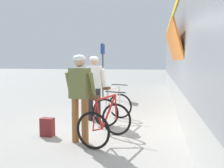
% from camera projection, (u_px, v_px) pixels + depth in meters
% --- Properties ---
extents(ground_plane, '(80.00, 80.00, 0.00)m').
position_uv_depth(ground_plane, '(111.00, 129.00, 6.17)').
color(ground_plane, '#A09E99').
extents(cyclist_near_in_olive, '(0.65, 0.39, 1.76)m').
position_uv_depth(cyclist_near_in_olive, '(80.00, 91.00, 5.09)').
color(cyclist_near_in_olive, '#935B2D').
rests_on(cyclist_near_in_olive, ground).
extents(cyclist_far_in_white, '(0.64, 0.36, 1.76)m').
position_uv_depth(cyclist_far_in_white, '(94.00, 82.00, 6.97)').
color(cyclist_far_in_white, '#232328').
rests_on(cyclist_far_in_white, ground).
extents(bicycle_near_red, '(0.98, 1.22, 0.99)m').
position_uv_depth(bicycle_near_red, '(105.00, 122.00, 5.20)').
color(bicycle_near_red, black).
rests_on(bicycle_near_red, ground).
extents(bicycle_far_white, '(0.93, 1.20, 0.99)m').
position_uv_depth(bicycle_far_white, '(113.00, 107.00, 6.84)').
color(bicycle_far_white, black).
rests_on(bicycle_far_white, ground).
extents(backpack_on_platform, '(0.30, 0.21, 0.40)m').
position_uv_depth(backpack_on_platform, '(47.00, 127.00, 5.60)').
color(backpack_on_platform, maroon).
rests_on(backpack_on_platform, ground).
extents(platform_sign_post, '(0.08, 0.70, 2.40)m').
position_uv_depth(platform_sign_post, '(103.00, 61.00, 11.50)').
color(platform_sign_post, '#595B60').
rests_on(platform_sign_post, ground).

